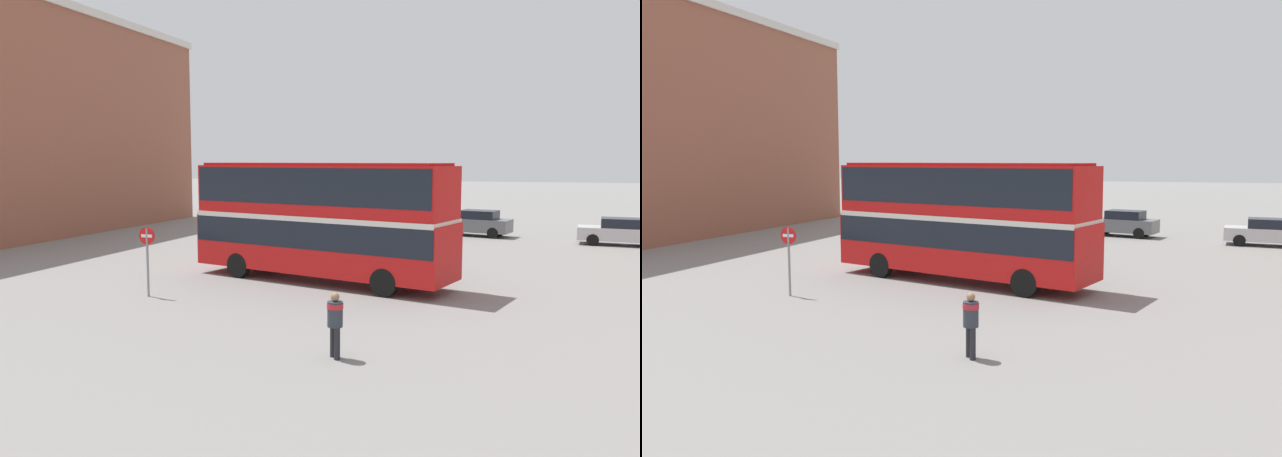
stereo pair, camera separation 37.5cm
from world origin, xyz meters
TOP-DOWN VIEW (x-y plane):
  - ground_plane at (0.00, 0.00)m, footprint 240.00×240.00m
  - building_row_left at (-25.82, 9.41)m, footprint 10.85×28.84m
  - double_decker_bus at (-1.81, 0.22)m, footprint 10.91×5.26m
  - pedestrian_foreground at (1.44, -8.80)m, footprint 0.56×0.56m
  - parked_car_kerb_near at (-9.53, 14.43)m, footprint 4.05×2.15m
  - parked_car_kerb_far at (3.07, 17.18)m, footprint 4.45×2.73m
  - parked_car_side_street at (10.96, 15.17)m, footprint 4.48×2.27m
  - no_entry_sign at (-6.67, -4.23)m, footprint 0.61×0.08m

SIDE VIEW (x-z plane):
  - ground_plane at x=0.00m, z-range 0.00..0.00m
  - parked_car_side_street at x=10.96m, z-range 0.01..1.53m
  - parked_car_kerb_near at x=-9.53m, z-range 0.00..1.56m
  - parked_car_kerb_far at x=3.07m, z-range 0.01..1.62m
  - pedestrian_foreground at x=1.44m, z-range 0.18..1.78m
  - no_entry_sign at x=-6.67m, z-range 0.41..2.84m
  - double_decker_bus at x=-1.81m, z-range 0.33..4.95m
  - building_row_left at x=-25.82m, z-range 0.01..14.24m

